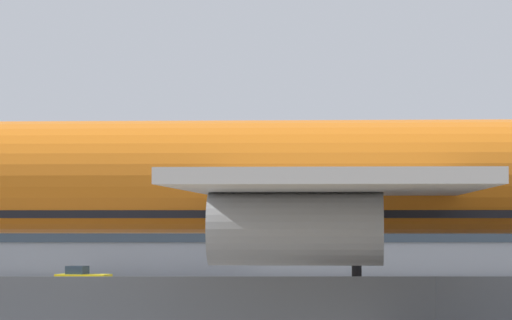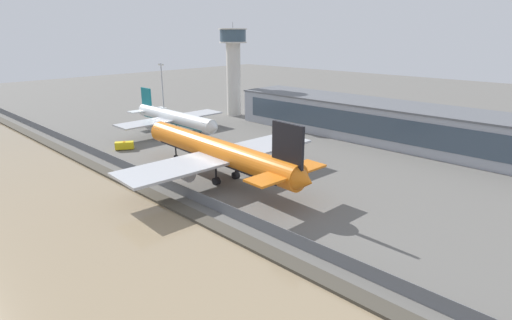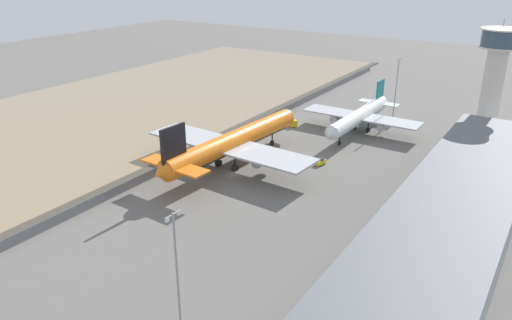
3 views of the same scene
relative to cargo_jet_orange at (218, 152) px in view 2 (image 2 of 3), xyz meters
The scene contains 10 objects.
ground_plane 9.02m from the cargo_jet_orange, 36.73° to the left, with size 500.00×500.00×0.00m, color #66635E.
shoreline_seawall 18.53m from the cargo_jet_orange, 73.14° to the right, with size 320.00×3.00×0.50m.
perimeter_fence 14.23m from the cargo_jet_orange, 67.48° to the right, with size 280.00×0.10×2.35m.
cargo_jet_orange is the anchor object (origin of this frame).
passenger_jet_white_teal 47.67m from the cargo_jet_orange, 157.40° to the left, with size 44.88×38.02×13.85m.
baggage_tug 24.27m from the cargo_jet_orange, 122.43° to the left, with size 3.49×2.33×1.80m.
ops_van 38.73m from the cargo_jet_orange, behind, with size 4.59×5.51×2.48m.
control_tower 76.72m from the cargo_jet_orange, 134.22° to the left, with size 11.31×11.31×36.54m.
terminal_building 60.76m from the cargo_jet_orange, 76.92° to the left, with size 111.53×19.90×11.79m.
apron_light_mast_apron_east 64.09m from the cargo_jet_orange, 157.45° to the left, with size 3.20×0.40×22.12m.
Camera 2 is at (62.24, -61.06, 32.75)m, focal length 28.00 mm.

